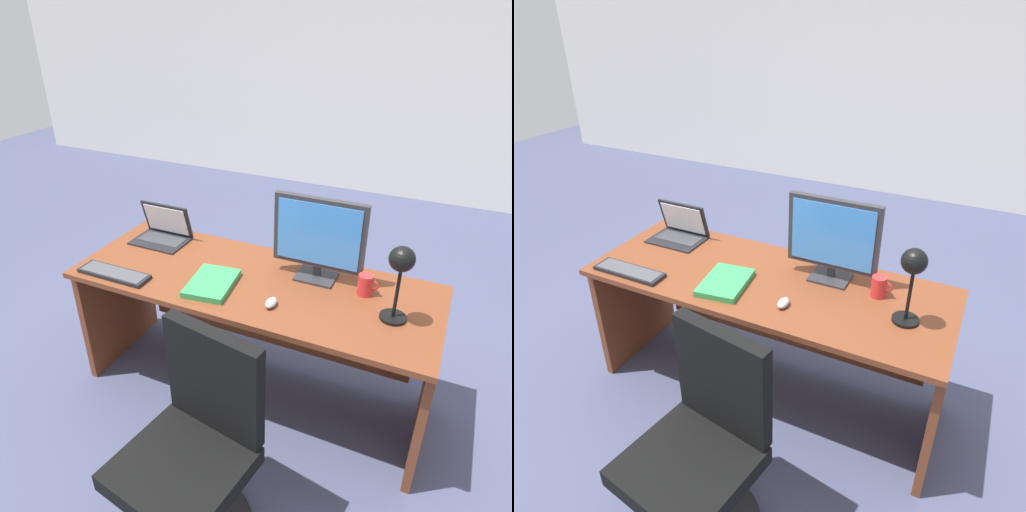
% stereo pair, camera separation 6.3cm
% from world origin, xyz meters
% --- Properties ---
extents(ground, '(12.00, 12.00, 0.00)m').
position_xyz_m(ground, '(0.00, 1.50, 0.00)').
color(ground, '#474C6B').
extents(back_wall, '(10.00, 0.10, 2.80)m').
position_xyz_m(back_wall, '(0.00, 3.51, 1.40)').
color(back_wall, silver).
rests_on(back_wall, ground).
extents(desk, '(1.88, 0.71, 0.75)m').
position_xyz_m(desk, '(0.00, 0.06, 0.52)').
color(desk, brown).
rests_on(desk, ground).
extents(monitor, '(0.46, 0.16, 0.44)m').
position_xyz_m(monitor, '(0.29, 0.15, 0.99)').
color(monitor, '#2D2D33').
rests_on(monitor, desk).
extents(laptop, '(0.31, 0.23, 0.22)m').
position_xyz_m(laptop, '(-0.68, 0.21, 0.82)').
color(laptop, black).
rests_on(laptop, desk).
extents(keyboard, '(0.39, 0.12, 0.02)m').
position_xyz_m(keyboard, '(-0.67, -0.26, 0.76)').
color(keyboard, black).
rests_on(keyboard, desk).
extents(mouse, '(0.05, 0.09, 0.04)m').
position_xyz_m(mouse, '(0.18, -0.18, 0.77)').
color(mouse, '#B7BABF').
rests_on(mouse, desk).
extents(desk_lamp, '(0.12, 0.14, 0.38)m').
position_xyz_m(desk_lamp, '(0.71, -0.07, 1.02)').
color(desk_lamp, black).
rests_on(desk_lamp, desk).
extents(book, '(0.25, 0.32, 0.03)m').
position_xyz_m(book, '(-0.16, -0.14, 0.77)').
color(book, green).
rests_on(book, desk).
extents(coffee_mug, '(0.10, 0.07, 0.11)m').
position_xyz_m(coffee_mug, '(0.55, 0.10, 0.80)').
color(coffee_mug, red).
rests_on(coffee_mug, desk).
extents(office_chair, '(0.56, 0.56, 0.95)m').
position_xyz_m(office_chair, '(0.12, -0.84, 0.39)').
color(office_chair, black).
rests_on(office_chair, ground).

